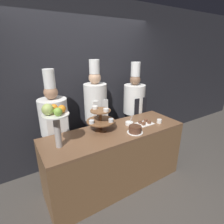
% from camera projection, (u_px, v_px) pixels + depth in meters
% --- Properties ---
extents(ground_plane, '(14.00, 14.00, 0.00)m').
position_uv_depth(ground_plane, '(128.00, 196.00, 2.52)').
color(ground_plane, '#47423D').
extents(wall_back, '(10.00, 0.06, 2.80)m').
position_uv_depth(wall_back, '(87.00, 85.00, 3.06)').
color(wall_back, '#232328').
rests_on(wall_back, ground_plane).
extents(buffet_counter, '(2.08, 0.69, 0.91)m').
position_uv_depth(buffet_counter, '(115.00, 158.00, 2.64)').
color(buffet_counter, brown).
rests_on(buffet_counter, ground_plane).
extents(tiered_stand, '(0.40, 0.40, 0.34)m').
position_uv_depth(tiered_stand, '(101.00, 118.00, 2.44)').
color(tiered_stand, brown).
rests_on(tiered_stand, buffet_counter).
extents(fruit_pedestal, '(0.30, 0.30, 0.55)m').
position_uv_depth(fruit_pedestal, '(55.00, 117.00, 1.94)').
color(fruit_pedestal, '#B2ADA8').
rests_on(fruit_pedestal, buffet_counter).
extents(cake_round, '(0.22, 0.22, 0.10)m').
position_uv_depth(cake_round, '(135.00, 129.00, 2.41)').
color(cake_round, white).
rests_on(cake_round, buffet_counter).
extents(cup_white, '(0.08, 0.08, 0.06)m').
position_uv_depth(cup_white, '(159.00, 121.00, 2.73)').
color(cup_white, white).
rests_on(cup_white, buffet_counter).
extents(cake_square_tray, '(0.26, 0.19, 0.05)m').
position_uv_depth(cake_square_tray, '(145.00, 123.00, 2.70)').
color(cake_square_tray, white).
rests_on(cake_square_tray, buffet_counter).
extents(serving_bowl_far, '(0.12, 0.12, 0.15)m').
position_uv_depth(serving_bowl_far, '(129.00, 123.00, 2.66)').
color(serving_bowl_far, white).
rests_on(serving_bowl_far, buffet_counter).
extents(chef_left, '(0.41, 0.41, 1.76)m').
position_uv_depth(chef_left, '(55.00, 127.00, 2.57)').
color(chef_left, '#38332D').
rests_on(chef_left, ground_plane).
extents(chef_center_left, '(0.36, 0.36, 1.86)m').
position_uv_depth(chef_center_left, '(96.00, 112.00, 2.87)').
color(chef_center_left, black).
rests_on(chef_center_left, ground_plane).
extents(chef_center_right, '(0.39, 0.39, 1.79)m').
position_uv_depth(chef_center_right, '(134.00, 107.00, 3.29)').
color(chef_center_right, black).
rests_on(chef_center_right, ground_plane).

